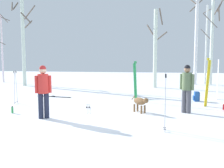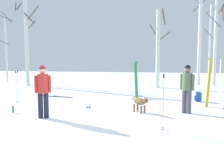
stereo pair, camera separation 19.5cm
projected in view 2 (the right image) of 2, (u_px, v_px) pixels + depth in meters
The scene contains 19 objects.
ground_plane at pixel (95, 120), 7.74m from camera, with size 60.00×60.00×0.00m, color white.
person_0 at pixel (43, 88), 7.95m from camera, with size 0.47×0.34×1.72m.
person_2 at pixel (187, 86), 8.67m from camera, with size 0.47×0.34×1.72m.
dog at pixel (140, 102), 8.80m from camera, with size 0.66×0.67×0.57m.
ski_pair_planted_0 at pixel (136, 82), 11.15m from camera, with size 0.21×0.07×1.83m.
ski_pair_planted_1 at pixel (220, 80), 11.60m from camera, with size 0.02×0.17×1.91m.
ski_pair_planted_2 at pixel (209, 83), 9.87m from camera, with size 0.24×0.14×1.97m.
ski_pair_lying_0 at pixel (56, 96), 12.70m from camera, with size 1.92×0.44×0.05m.
ski_pair_lying_1 at pixel (88, 108), 9.68m from camera, with size 0.74×1.90×0.05m.
ski_poles_0 at pixel (17, 86), 10.65m from camera, with size 0.07×0.25×1.42m.
ski_poles_1 at pixel (163, 101), 6.46m from camera, with size 0.07×0.26×1.53m.
backpack_0 at pixel (198, 97), 11.20m from camera, with size 0.30×0.27×0.44m.
water_bottle_0 at pixel (13, 109), 8.83m from camera, with size 0.07×0.07×0.25m.
birch_tree_0 at pixel (6, 47), 20.73m from camera, with size 1.40×1.08×5.82m.
birch_tree_1 at pixel (27, 40), 17.94m from camera, with size 1.83×1.83×6.18m.
birch_tree_2 at pixel (158, 47), 16.60m from camera, with size 1.42×1.42×5.26m.
birch_tree_3 at pixel (200, 32), 18.48m from camera, with size 1.25×1.29×7.75m.
birch_tree_4 at pixel (210, 44), 18.74m from camera, with size 1.17×1.18×6.03m.
birch_tree_5 at pixel (216, 32), 18.36m from camera, with size 1.00×1.40×7.52m.
Camera 2 is at (2.01, -7.34, 1.89)m, focal length 39.55 mm.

